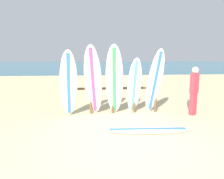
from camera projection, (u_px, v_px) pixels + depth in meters
ground_plane at (126, 148)px, 4.28m from camera, size 120.00×120.00×0.00m
ocean_water at (95, 64)px, 61.29m from camera, size 120.00×80.00×0.01m
surfboard_rack at (113, 95)px, 6.92m from camera, size 3.16×0.09×1.03m
surfboard_leaning_far_left at (69, 85)px, 6.28m from camera, size 0.66×0.80×2.18m
surfboard_leaning_left at (93, 81)px, 6.48m from camera, size 0.71×0.95×2.34m
surfboard_leaning_center_left at (114, 81)px, 6.43m from camera, size 0.71×1.14×2.34m
surfboard_leaning_center at (134, 87)px, 6.65m from camera, size 0.50×0.95×1.94m
surfboard_leaning_center_right at (155, 82)px, 6.71m from camera, size 0.64×0.92×2.23m
surfboard_lying_on_sand at (148, 130)px, 5.26m from camera, size 2.23×0.69×0.08m
beachgoer_standing at (194, 89)px, 6.65m from camera, size 0.31×0.27×1.63m
small_boat_offshore at (71, 67)px, 37.98m from camera, size 1.64×2.25×0.71m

